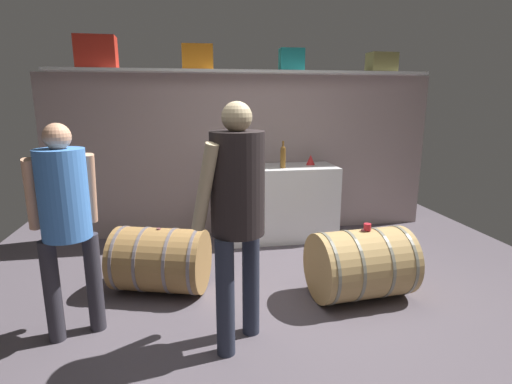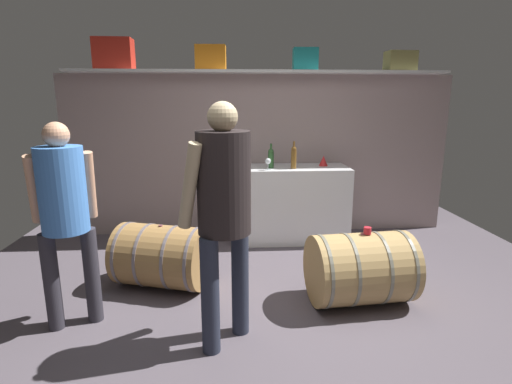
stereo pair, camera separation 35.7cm
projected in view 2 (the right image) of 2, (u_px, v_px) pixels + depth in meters
The scene contains 17 objects.
ground_plane at pixel (272, 289), 3.73m from camera, with size 6.13×7.80×0.02m, color #524A52.
back_wall_panel at pixel (259, 155), 5.17m from camera, with size 4.93×0.10×2.03m, color gray.
high_shelf_board at pixel (260, 72), 4.79m from camera, with size 4.54×0.40×0.03m, color silver.
toolcase_red at pixel (114, 54), 4.64m from camera, with size 0.43×0.27×0.35m, color red.
toolcase_orange at pixel (211, 58), 4.72m from camera, with size 0.35×0.26×0.28m, color orange.
toolcase_teal at pixel (305, 59), 4.79m from camera, with size 0.29×0.18×0.26m, color #187F80.
toolcase_olive at pixel (400, 61), 4.87m from camera, with size 0.35×0.22×0.24m, color olive.
work_cabinet at pixel (290, 203), 4.96m from camera, with size 1.41×0.61×0.92m, color white.
wine_bottle_green at pixel (271, 158), 4.76m from camera, with size 0.07×0.07×0.29m.
wine_bottle_amber at pixel (294, 157), 4.71m from camera, with size 0.07×0.07×0.32m.
wine_glass at pixel (268, 162), 4.62m from camera, with size 0.07×0.07×0.14m.
red_funnel at pixel (323, 161), 4.93m from camera, with size 0.11×0.11×0.13m, color red.
wine_barrel_near at pixel (360, 268), 3.41m from camera, with size 0.90×0.69×0.63m.
wine_barrel_far at pixel (162, 256), 3.72m from camera, with size 0.96×0.80×0.60m.
tasting_cup at pixel (367, 231), 3.34m from camera, with size 0.06×0.06×0.06m, color red.
winemaker_pouring at pixel (223, 201), 2.68m from camera, with size 0.51×0.52×1.71m.
visitor_tasting at pixel (64, 205), 2.92m from camera, with size 0.50×0.42×1.57m.
Camera 2 is at (-0.37, -2.83, 1.72)m, focal length 27.92 mm.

